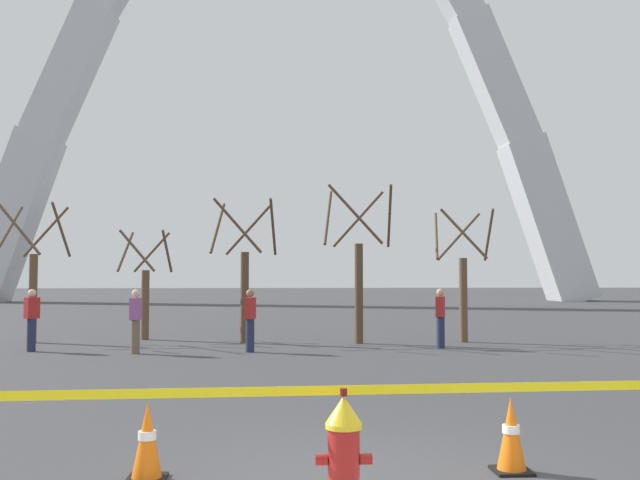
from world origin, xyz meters
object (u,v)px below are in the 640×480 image
monument_arch (286,82)px  pedestrian_standing_center (250,320)px  pedestrian_near_trees (136,321)px  pedestrian_walking_right (440,318)px  traffic_cone_mid_sidewalk (511,435)px  pedestrian_walking_left (32,319)px  fire_hydrant (344,454)px  traffic_cone_by_hydrant (147,441)px

monument_arch → pedestrian_standing_center: (-1.44, -37.79, -16.73)m
pedestrian_standing_center → pedestrian_near_trees: bearing=-175.6°
pedestrian_walking_right → traffic_cone_mid_sidewalk: bearing=-100.0°
pedestrian_walking_left → pedestrian_walking_right: same height
pedestrian_walking_left → traffic_cone_mid_sidewalk: bearing=-54.0°
monument_arch → pedestrian_walking_right: monument_arch is taller
pedestrian_walking_left → monument_arch: bearing=79.3°
fire_hydrant → monument_arch: 52.91m
fire_hydrant → pedestrian_near_trees: bearing=108.4°
fire_hydrant → pedestrian_near_trees: 12.73m
monument_arch → pedestrian_walking_right: (3.61, -37.15, -16.73)m
monument_arch → pedestrian_near_trees: monument_arch is taller
pedestrian_near_trees → pedestrian_walking_right: bearing=6.3°
pedestrian_walking_left → pedestrian_near_trees: (2.76, -0.71, 0.00)m
traffic_cone_by_hydrant → pedestrian_standing_center: size_ratio=0.46×
fire_hydrant → pedestrian_walking_right: bearing=73.5°
traffic_cone_mid_sidewalk → monument_arch: bearing=91.8°
fire_hydrant → pedestrian_walking_left: bearing=117.9°
pedestrian_walking_left → pedestrian_standing_center: same height
traffic_cone_mid_sidewalk → monument_arch: (-1.50, 49.02, 17.19)m
fire_hydrant → pedestrian_standing_center: 12.35m
fire_hydrant → pedestrian_near_trees: (-4.02, 12.07, 0.35)m
traffic_cone_by_hydrant → monument_arch: (1.99, 49.07, 17.19)m
fire_hydrant → traffic_cone_by_hydrant: size_ratio=1.36×
pedestrian_standing_center → traffic_cone_by_hydrant: bearing=-92.8°
monument_arch → pedestrian_walking_left: monument_arch is taller
traffic_cone_mid_sidewalk → pedestrian_near_trees: (-5.76, 11.01, 0.46)m
pedestrian_standing_center → fire_hydrant: bearing=-84.4°
monument_arch → pedestrian_walking_right: 40.90m
pedestrian_standing_center → traffic_cone_mid_sidewalk: bearing=-75.3°
pedestrian_standing_center → pedestrian_walking_right: bearing=7.3°
pedestrian_walking_right → pedestrian_near_trees: size_ratio=1.00×
pedestrian_near_trees → fire_hydrant: bearing=-71.6°
monument_arch → traffic_cone_mid_sidewalk: bearing=-88.2°
monument_arch → pedestrian_near_trees: 41.75m
traffic_cone_by_hydrant → pedestrian_standing_center: pedestrian_standing_center is taller
fire_hydrant → traffic_cone_by_hydrant: (-1.75, 1.01, -0.11)m
monument_arch → pedestrian_walking_right: bearing=-84.5°
pedestrian_walking_left → pedestrian_walking_right: bearing=0.8°
traffic_cone_by_hydrant → pedestrian_walking_right: size_ratio=0.46×
monument_arch → pedestrian_walking_right: size_ratio=31.27×
fire_hydrant → pedestrian_walking_left: 14.47m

